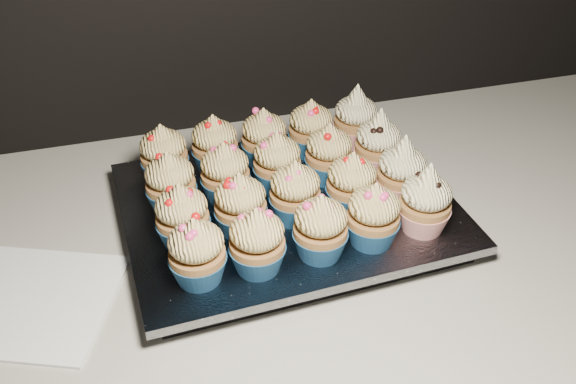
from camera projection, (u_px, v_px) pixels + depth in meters
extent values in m
cube|color=beige|center=(176.00, 267.00, 0.80)|extent=(2.44, 0.64, 0.04)
cube|color=white|center=(36.00, 302.00, 0.72)|extent=(0.22, 0.22, 0.00)
cube|color=black|center=(288.00, 216.00, 0.83)|extent=(0.39, 0.31, 0.02)
cube|color=silver|center=(288.00, 206.00, 0.82)|extent=(0.43, 0.34, 0.01)
cone|color=#1C5386|center=(199.00, 268.00, 0.70)|extent=(0.06, 0.06, 0.03)
ellipsoid|color=#F3D07A|center=(196.00, 242.00, 0.67)|extent=(0.06, 0.06, 0.04)
cone|color=#F3D07A|center=(194.00, 225.00, 0.66)|extent=(0.03, 0.03, 0.02)
cone|color=#1C5386|center=(258.00, 258.00, 0.71)|extent=(0.06, 0.06, 0.03)
ellipsoid|color=#F3D07A|center=(257.00, 231.00, 0.69)|extent=(0.06, 0.06, 0.04)
cone|color=#F3D07A|center=(256.00, 214.00, 0.67)|extent=(0.03, 0.03, 0.02)
cone|color=#1C5386|center=(320.00, 244.00, 0.73)|extent=(0.06, 0.06, 0.03)
ellipsoid|color=#F3D07A|center=(321.00, 217.00, 0.71)|extent=(0.06, 0.06, 0.04)
cone|color=#F3D07A|center=(322.00, 201.00, 0.69)|extent=(0.03, 0.03, 0.02)
cone|color=#1C5386|center=(372.00, 231.00, 0.75)|extent=(0.06, 0.06, 0.03)
ellipsoid|color=#F3D07A|center=(374.00, 205.00, 0.73)|extent=(0.06, 0.06, 0.04)
cone|color=#F3D07A|center=(376.00, 189.00, 0.71)|extent=(0.03, 0.03, 0.02)
cone|color=red|center=(423.00, 218.00, 0.77)|extent=(0.06, 0.06, 0.03)
ellipsoid|color=#FFEFB3|center=(427.00, 193.00, 0.75)|extent=(0.06, 0.06, 0.04)
cone|color=#FFEFB3|center=(430.00, 173.00, 0.73)|extent=(0.03, 0.03, 0.03)
cone|color=#1C5386|center=(184.00, 232.00, 0.75)|extent=(0.06, 0.06, 0.03)
ellipsoid|color=#F3D07A|center=(181.00, 206.00, 0.72)|extent=(0.06, 0.06, 0.04)
cone|color=#F3D07A|center=(179.00, 190.00, 0.71)|extent=(0.03, 0.03, 0.02)
cone|color=#1C5386|center=(241.00, 221.00, 0.76)|extent=(0.06, 0.06, 0.03)
ellipsoid|color=#F3D07A|center=(240.00, 195.00, 0.74)|extent=(0.06, 0.06, 0.04)
cone|color=#F3D07A|center=(239.00, 179.00, 0.73)|extent=(0.03, 0.03, 0.02)
cone|color=#1C5386|center=(295.00, 208.00, 0.78)|extent=(0.06, 0.06, 0.03)
ellipsoid|color=#F3D07A|center=(295.00, 182.00, 0.76)|extent=(0.06, 0.06, 0.04)
cone|color=#F3D07A|center=(295.00, 166.00, 0.75)|extent=(0.03, 0.03, 0.02)
cone|color=#1C5386|center=(350.00, 199.00, 0.80)|extent=(0.06, 0.06, 0.03)
ellipsoid|color=#F3D07A|center=(352.00, 174.00, 0.78)|extent=(0.06, 0.06, 0.04)
cone|color=#F3D07A|center=(353.00, 158.00, 0.76)|extent=(0.03, 0.03, 0.02)
cone|color=red|center=(400.00, 188.00, 0.82)|extent=(0.06, 0.06, 0.03)
ellipsoid|color=#FFEFB3|center=(403.00, 163.00, 0.80)|extent=(0.06, 0.06, 0.04)
cone|color=#FFEFB3|center=(405.00, 144.00, 0.78)|extent=(0.03, 0.03, 0.03)
cone|color=#1C5386|center=(173.00, 198.00, 0.80)|extent=(0.06, 0.06, 0.03)
ellipsoid|color=#F3D07A|center=(169.00, 173.00, 0.78)|extent=(0.06, 0.06, 0.04)
cone|color=#F3D07A|center=(167.00, 157.00, 0.76)|extent=(0.03, 0.03, 0.02)
cone|color=#1C5386|center=(226.00, 188.00, 0.82)|extent=(0.06, 0.06, 0.03)
ellipsoid|color=#F3D07A|center=(224.00, 163.00, 0.80)|extent=(0.06, 0.06, 0.04)
cone|color=#F3D07A|center=(223.00, 148.00, 0.78)|extent=(0.03, 0.03, 0.02)
cone|color=#1C5386|center=(277.00, 177.00, 0.84)|extent=(0.06, 0.06, 0.03)
ellipsoid|color=#F3D07A|center=(277.00, 152.00, 0.82)|extent=(0.06, 0.06, 0.04)
cone|color=#F3D07A|center=(277.00, 137.00, 0.80)|extent=(0.03, 0.03, 0.02)
cone|color=#1C5386|center=(328.00, 168.00, 0.85)|extent=(0.06, 0.06, 0.03)
ellipsoid|color=#F3D07A|center=(329.00, 144.00, 0.83)|extent=(0.06, 0.06, 0.04)
cone|color=#F3D07A|center=(330.00, 129.00, 0.82)|extent=(0.03, 0.03, 0.02)
cone|color=red|center=(377.00, 160.00, 0.87)|extent=(0.06, 0.06, 0.03)
ellipsoid|color=#FFEFB3|center=(379.00, 136.00, 0.85)|extent=(0.06, 0.06, 0.04)
cone|color=#FFEFB3|center=(381.00, 117.00, 0.83)|extent=(0.03, 0.03, 0.03)
cone|color=#1C5386|center=(166.00, 169.00, 0.85)|extent=(0.06, 0.06, 0.03)
ellipsoid|color=#F3D07A|center=(163.00, 145.00, 0.83)|extent=(0.06, 0.06, 0.04)
cone|color=#F3D07A|center=(161.00, 130.00, 0.82)|extent=(0.03, 0.03, 0.02)
cone|color=#1C5386|center=(216.00, 159.00, 0.87)|extent=(0.06, 0.06, 0.03)
ellipsoid|color=#F3D07A|center=(214.00, 135.00, 0.85)|extent=(0.06, 0.06, 0.04)
cone|color=#F3D07A|center=(213.00, 120.00, 0.84)|extent=(0.03, 0.03, 0.02)
cone|color=#1C5386|center=(265.00, 152.00, 0.89)|extent=(0.06, 0.06, 0.03)
ellipsoid|color=#F3D07A|center=(264.00, 128.00, 0.86)|extent=(0.06, 0.06, 0.04)
cone|color=#F3D07A|center=(264.00, 113.00, 0.85)|extent=(0.03, 0.03, 0.02)
cone|color=#1C5386|center=(310.00, 143.00, 0.91)|extent=(0.06, 0.06, 0.03)
ellipsoid|color=#F3D07A|center=(311.00, 119.00, 0.88)|extent=(0.06, 0.06, 0.04)
cone|color=#F3D07A|center=(311.00, 104.00, 0.87)|extent=(0.03, 0.03, 0.02)
cone|color=red|center=(355.00, 134.00, 0.93)|extent=(0.06, 0.06, 0.03)
ellipsoid|color=#FFEFB3|center=(356.00, 111.00, 0.90)|extent=(0.06, 0.06, 0.04)
cone|color=#FFEFB3|center=(357.00, 93.00, 0.89)|extent=(0.03, 0.03, 0.03)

